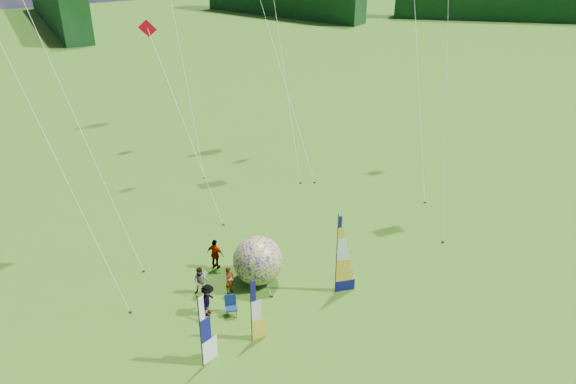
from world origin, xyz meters
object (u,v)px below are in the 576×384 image
spectator_a (229,281)px  kite_whale (277,49)px  side_banner_left (251,312)px  camp_chair (231,307)px  spectator_b (201,281)px  side_banner_far (200,334)px  spectator_d (215,254)px  feather_banner_main (337,256)px  bol_inflatable (258,260)px  spectator_c (208,300)px

spectator_a → kite_whale: (10.43, 14.85, 7.59)m
side_banner_left → camp_chair: size_ratio=3.15×
spectator_b → kite_whale: 19.94m
side_banner_far → spectator_b: size_ratio=2.29×
side_banner_far → spectator_d: 7.40m
feather_banner_main → side_banner_left: feather_banner_main is taller
side_banner_far → spectator_a: bearing=34.1°
spectator_a → spectator_d: (0.21, 2.42, 0.12)m
spectator_a → side_banner_far: bearing=-155.7°
camp_chair → feather_banner_main: bearing=7.1°
feather_banner_main → kite_whale: (5.71, 17.31, 6.14)m
bol_inflatable → camp_chair: size_ratio=2.50×
kite_whale → spectator_c: bearing=-142.0°
spectator_d → camp_chair: bearing=131.3°
side_banner_far → spectator_c: bearing=44.6°
spectator_c → camp_chair: 1.13m
spectator_d → kite_whale: 17.74m
feather_banner_main → spectator_a: (-4.72, 2.46, -1.44)m
spectator_c → bol_inflatable: bearing=-28.5°
side_banner_far → bol_inflatable: 6.49m
spectator_d → side_banner_far: bearing=116.9°
spectator_d → camp_chair: spectator_d is taller
spectator_a → camp_chair: 1.79m
spectator_c → spectator_d: spectator_d is taller
side_banner_left → side_banner_far: bearing=-166.7°
side_banner_left → spectator_a: (0.50, 3.73, -0.86)m
feather_banner_main → side_banner_left: size_ratio=1.36×
bol_inflatable → spectator_c: size_ratio=1.51×
spectator_a → camp_chair: size_ratio=1.48×
camp_chair → kite_whale: kite_whale is taller
feather_banner_main → side_banner_left: bearing=-152.3°
bol_inflatable → spectator_a: 1.81m
side_banner_left → side_banner_far: (-2.50, -0.44, 0.16)m
spectator_a → spectator_c: size_ratio=0.90×
feather_banner_main → spectator_b: feather_banner_main is taller
side_banner_left → kite_whale: kite_whale is taller
side_banner_left → feather_banner_main: bearing=16.9°
camp_chair → kite_whale: 21.35m
feather_banner_main → spectator_a: size_ratio=2.89×
side_banner_far → spectator_d: size_ratio=2.03×
side_banner_left → bol_inflatable: bearing=64.2°
spectator_d → spectator_c: bearing=116.2°
feather_banner_main → spectator_d: bearing=146.8°
side_banner_left → spectator_b: side_banner_left is taller
bol_inflatable → spectator_c: bearing=-157.7°
spectator_a → feather_banner_main: bearing=-57.4°
side_banner_far → kite_whale: (13.44, 19.02, 6.57)m
spectator_d → kite_whale: bearing=-76.5°
spectator_d → side_banner_left: bearing=136.3°
side_banner_far → kite_whale: kite_whale is taller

